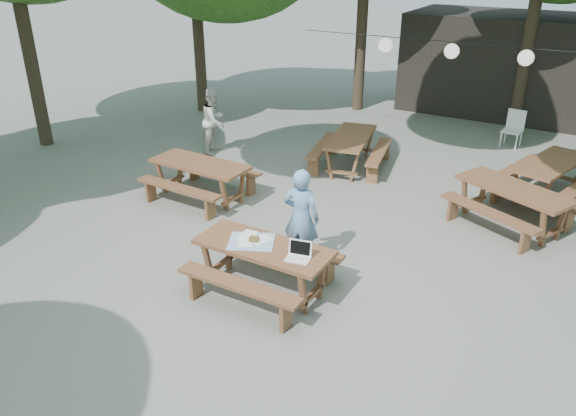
{
  "coord_description": "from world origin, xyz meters",
  "views": [
    {
      "loc": [
        3.13,
        -7.16,
        4.69
      ],
      "look_at": [
        -0.69,
        -0.59,
        1.05
      ],
      "focal_mm": 35.0,
      "sensor_mm": 36.0,
      "label": 1
    }
  ],
  "objects_px": {
    "woman": "(301,218)",
    "plastic_chair": "(511,136)",
    "picnic_table_nw": "(201,180)",
    "second_person": "(215,121)",
    "main_picnic_table": "(264,267)"
  },
  "relations": [
    {
      "from": "picnic_table_nw",
      "to": "second_person",
      "type": "xyz_separation_m",
      "value": [
        -1.38,
        2.33,
        0.39
      ]
    },
    {
      "from": "main_picnic_table",
      "to": "plastic_chair",
      "type": "height_order",
      "value": "plastic_chair"
    },
    {
      "from": "picnic_table_nw",
      "to": "second_person",
      "type": "height_order",
      "value": "second_person"
    },
    {
      "from": "main_picnic_table",
      "to": "picnic_table_nw",
      "type": "bearing_deg",
      "value": 142.89
    },
    {
      "from": "picnic_table_nw",
      "to": "second_person",
      "type": "relative_size",
      "value": 1.3
    },
    {
      "from": "woman",
      "to": "plastic_chair",
      "type": "bearing_deg",
      "value": -110.08
    },
    {
      "from": "woman",
      "to": "second_person",
      "type": "distance_m",
      "value": 5.58
    },
    {
      "from": "woman",
      "to": "plastic_chair",
      "type": "distance_m",
      "value": 7.81
    },
    {
      "from": "main_picnic_table",
      "to": "picnic_table_nw",
      "type": "xyz_separation_m",
      "value": [
        -2.85,
        2.15,
        0.0
      ]
    },
    {
      "from": "main_picnic_table",
      "to": "second_person",
      "type": "distance_m",
      "value": 6.17
    },
    {
      "from": "plastic_chair",
      "to": "second_person",
      "type": "bearing_deg",
      "value": -140.36
    },
    {
      "from": "picnic_table_nw",
      "to": "woman",
      "type": "height_order",
      "value": "woman"
    },
    {
      "from": "woman",
      "to": "picnic_table_nw",
      "type": "bearing_deg",
      "value": -28.89
    },
    {
      "from": "main_picnic_table",
      "to": "second_person",
      "type": "height_order",
      "value": "second_person"
    },
    {
      "from": "main_picnic_table",
      "to": "picnic_table_nw",
      "type": "relative_size",
      "value": 0.99
    }
  ]
}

